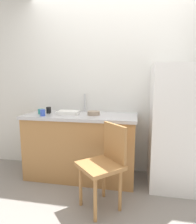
{
  "coord_description": "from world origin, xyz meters",
  "views": [
    {
      "loc": [
        0.29,
        -1.87,
        1.34
      ],
      "look_at": [
        -0.19,
        0.6,
        0.94
      ],
      "focal_mm": 31.25,
      "sensor_mm": 36.0,
      "label": 1
    }
  ],
  "objects_px": {
    "cup_blue": "(43,113)",
    "terracotta_bowl": "(94,113)",
    "dish_tray": "(68,113)",
    "cup_black": "(49,110)",
    "cup_teal": "(41,111)",
    "refrigerator": "(173,127)",
    "chair": "(105,162)"
  },
  "relations": [
    {
      "from": "cup_blue",
      "to": "terracotta_bowl",
      "type": "bearing_deg",
      "value": 16.32
    },
    {
      "from": "cup_blue",
      "to": "dish_tray",
      "type": "bearing_deg",
      "value": 30.71
    },
    {
      "from": "cup_black",
      "to": "cup_teal",
      "type": "xyz_separation_m",
      "value": [
        -0.08,
        -0.09,
        -0.01
      ]
    },
    {
      "from": "refrigerator",
      "to": "cup_blue",
      "type": "xyz_separation_m",
      "value": [
        -1.65,
        -0.19,
        0.16
      ]
    },
    {
      "from": "cup_black",
      "to": "terracotta_bowl",
      "type": "bearing_deg",
      "value": -2.39
    },
    {
      "from": "chair",
      "to": "cup_blue",
      "type": "xyz_separation_m",
      "value": [
        -0.89,
        0.42,
        0.43
      ]
    },
    {
      "from": "terracotta_bowl",
      "to": "cup_blue",
      "type": "distance_m",
      "value": 0.66
    },
    {
      "from": "dish_tray",
      "to": "cup_teal",
      "type": "distance_m",
      "value": 0.39
    },
    {
      "from": "refrigerator",
      "to": "chair",
      "type": "distance_m",
      "value": 1.01
    },
    {
      "from": "terracotta_bowl",
      "to": "dish_tray",
      "type": "bearing_deg",
      "value": -177.66
    },
    {
      "from": "refrigerator",
      "to": "cup_black",
      "type": "bearing_deg",
      "value": 179.18
    },
    {
      "from": "cup_black",
      "to": "cup_teal",
      "type": "distance_m",
      "value": 0.11
    },
    {
      "from": "terracotta_bowl",
      "to": "cup_teal",
      "type": "xyz_separation_m",
      "value": [
        -0.73,
        -0.06,
        0.01
      ]
    },
    {
      "from": "terracotta_bowl",
      "to": "refrigerator",
      "type": "bearing_deg",
      "value": 0.2
    },
    {
      "from": "chair",
      "to": "cup_teal",
      "type": "relative_size",
      "value": 11.62
    },
    {
      "from": "chair",
      "to": "cup_teal",
      "type": "xyz_separation_m",
      "value": [
        -0.98,
        0.54,
        0.42
      ]
    },
    {
      "from": "refrigerator",
      "to": "cup_teal",
      "type": "bearing_deg",
      "value": -177.98
    },
    {
      "from": "cup_teal",
      "to": "dish_tray",
      "type": "bearing_deg",
      "value": 6.51
    },
    {
      "from": "chair",
      "to": "cup_black",
      "type": "distance_m",
      "value": 1.19
    },
    {
      "from": "terracotta_bowl",
      "to": "cup_teal",
      "type": "bearing_deg",
      "value": -175.46
    },
    {
      "from": "dish_tray",
      "to": "cup_black",
      "type": "xyz_separation_m",
      "value": [
        -0.31,
        0.04,
        0.02
      ]
    },
    {
      "from": "chair",
      "to": "cup_blue",
      "type": "distance_m",
      "value": 1.07
    },
    {
      "from": "terracotta_bowl",
      "to": "cup_teal",
      "type": "distance_m",
      "value": 0.73
    },
    {
      "from": "terracotta_bowl",
      "to": "cup_black",
      "type": "relative_size",
      "value": 1.84
    },
    {
      "from": "chair",
      "to": "cup_teal",
      "type": "height_order",
      "value": "cup_teal"
    },
    {
      "from": "cup_black",
      "to": "cup_blue",
      "type": "height_order",
      "value": "cup_black"
    },
    {
      "from": "cup_teal",
      "to": "cup_blue",
      "type": "height_order",
      "value": "cup_blue"
    },
    {
      "from": "refrigerator",
      "to": "cup_blue",
      "type": "distance_m",
      "value": 1.67
    },
    {
      "from": "dish_tray",
      "to": "chair",
      "type": "bearing_deg",
      "value": -44.45
    },
    {
      "from": "cup_black",
      "to": "cup_blue",
      "type": "bearing_deg",
      "value": -85.27
    },
    {
      "from": "chair",
      "to": "cup_blue",
      "type": "bearing_deg",
      "value": -158.46
    },
    {
      "from": "cup_teal",
      "to": "terracotta_bowl",
      "type": "bearing_deg",
      "value": 4.54
    }
  ]
}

